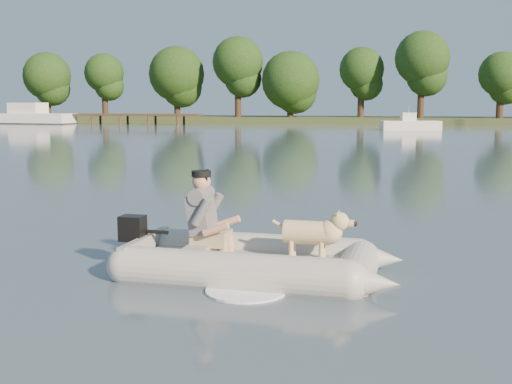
% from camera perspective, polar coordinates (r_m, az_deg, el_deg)
% --- Properties ---
extents(water, '(160.00, 160.00, 0.00)m').
position_cam_1_polar(water, '(8.04, -6.71, -7.54)').
color(water, '#515F6D').
rests_on(water, ground).
extents(shore_bank, '(160.00, 12.00, 0.70)m').
position_cam_1_polar(shore_bank, '(69.35, 11.28, 6.24)').
color(shore_bank, '#47512D').
rests_on(shore_bank, water).
extents(dock, '(18.00, 2.00, 1.04)m').
position_cam_1_polar(dock, '(65.87, -12.46, 6.36)').
color(dock, '#4C331E').
rests_on(dock, water).
extents(treeline, '(71.02, 7.35, 9.27)m').
position_cam_1_polar(treeline, '(68.75, 8.23, 10.66)').
color(treeline, '#332316').
rests_on(treeline, shore_bank).
extents(dinghy, '(4.45, 2.79, 1.38)m').
position_cam_1_polar(dinghy, '(7.95, -0.06, -3.30)').
color(dinghy, '#A9A9A4').
rests_on(dinghy, water).
extents(man, '(0.73, 0.63, 1.07)m').
position_cam_1_polar(man, '(8.16, -4.71, -1.71)').
color(man, slate).
rests_on(man, dinghy).
extents(dog, '(0.93, 0.35, 0.62)m').
position_cam_1_polar(dog, '(7.88, 4.58, -3.97)').
color(dog, tan).
rests_on(dog, dinghy).
extents(outboard_motor, '(0.42, 0.30, 0.78)m').
position_cam_1_polar(outboard_motor, '(8.57, -10.88, -4.53)').
color(outboard_motor, black).
rests_on(outboard_motor, dinghy).
extents(cabin_cruiser, '(8.34, 3.52, 2.52)m').
position_cam_1_polar(cabin_cruiser, '(68.72, -18.95, 6.63)').
color(cabin_cruiser, white).
rests_on(cabin_cruiser, water).
extents(motorboat, '(5.00, 2.85, 1.99)m').
position_cam_1_polar(motorboat, '(52.06, 13.58, 6.38)').
color(motorboat, white).
rests_on(motorboat, water).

